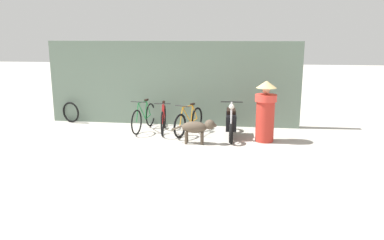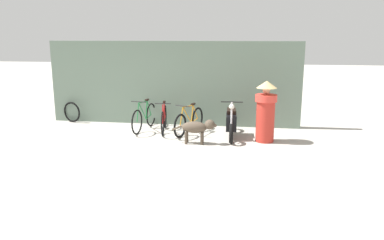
{
  "view_description": "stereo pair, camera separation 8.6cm",
  "coord_description": "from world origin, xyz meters",
  "px_view_note": "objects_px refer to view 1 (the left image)",
  "views": [
    {
      "loc": [
        2.25,
        -7.83,
        2.76
      ],
      "look_at": [
        0.96,
        1.42,
        0.65
      ],
      "focal_mm": 35.0,
      "sensor_mm": 36.0,
      "label": 1
    },
    {
      "loc": [
        2.33,
        -7.82,
        2.76
      ],
      "look_at": [
        0.96,
        1.42,
        0.65
      ],
      "focal_mm": 35.0,
      "sensor_mm": 36.0,
      "label": 2
    }
  ],
  "objects_px": {
    "bicycle_2": "(189,121)",
    "motorcycle": "(231,122)",
    "spare_tire_left": "(71,112)",
    "bicycle_0": "(144,117)",
    "person_in_robes": "(265,110)",
    "bicycle_1": "(163,119)",
    "stray_dog": "(198,127)"
  },
  "relations": [
    {
      "from": "bicycle_2",
      "to": "spare_tire_left",
      "type": "distance_m",
      "value": 4.09
    },
    {
      "from": "bicycle_1",
      "to": "spare_tire_left",
      "type": "relative_size",
      "value": 2.44
    },
    {
      "from": "bicycle_0",
      "to": "bicycle_2",
      "type": "bearing_deg",
      "value": 88.32
    },
    {
      "from": "person_in_robes",
      "to": "bicycle_0",
      "type": "bearing_deg",
      "value": -44.32
    },
    {
      "from": "bicycle_0",
      "to": "stray_dog",
      "type": "height_order",
      "value": "bicycle_0"
    },
    {
      "from": "motorcycle",
      "to": "person_in_robes",
      "type": "bearing_deg",
      "value": 67.46
    },
    {
      "from": "bicycle_0",
      "to": "motorcycle",
      "type": "bearing_deg",
      "value": 88.09
    },
    {
      "from": "bicycle_1",
      "to": "bicycle_2",
      "type": "xyz_separation_m",
      "value": [
        0.76,
        -0.09,
        -0.02
      ]
    },
    {
      "from": "bicycle_1",
      "to": "spare_tire_left",
      "type": "bearing_deg",
      "value": -111.82
    },
    {
      "from": "stray_dog",
      "to": "spare_tire_left",
      "type": "bearing_deg",
      "value": 156.86
    },
    {
      "from": "stray_dog",
      "to": "spare_tire_left",
      "type": "height_order",
      "value": "spare_tire_left"
    },
    {
      "from": "bicycle_2",
      "to": "spare_tire_left",
      "type": "relative_size",
      "value": 2.48
    },
    {
      "from": "bicycle_1",
      "to": "bicycle_0",
      "type": "bearing_deg",
      "value": -109.56
    },
    {
      "from": "motorcycle",
      "to": "person_in_robes",
      "type": "distance_m",
      "value": 1.05
    },
    {
      "from": "bicycle_0",
      "to": "motorcycle",
      "type": "xyz_separation_m",
      "value": [
        2.6,
        -0.41,
        0.03
      ]
    },
    {
      "from": "motorcycle",
      "to": "spare_tire_left",
      "type": "distance_m",
      "value": 5.32
    },
    {
      "from": "bicycle_1",
      "to": "motorcycle",
      "type": "distance_m",
      "value": 1.99
    },
    {
      "from": "bicycle_2",
      "to": "motorcycle",
      "type": "relative_size",
      "value": 0.89
    },
    {
      "from": "bicycle_0",
      "to": "spare_tire_left",
      "type": "relative_size",
      "value": 2.66
    },
    {
      "from": "motorcycle",
      "to": "bicycle_0",
      "type": "bearing_deg",
      "value": -101.5
    },
    {
      "from": "bicycle_0",
      "to": "bicycle_1",
      "type": "relative_size",
      "value": 1.09
    },
    {
      "from": "bicycle_1",
      "to": "stray_dog",
      "type": "distance_m",
      "value": 1.58
    },
    {
      "from": "person_in_robes",
      "to": "spare_tire_left",
      "type": "distance_m",
      "value": 6.29
    },
    {
      "from": "bicycle_1",
      "to": "spare_tire_left",
      "type": "xyz_separation_m",
      "value": [
        -3.24,
        0.78,
        -0.04
      ]
    },
    {
      "from": "bicycle_2",
      "to": "stray_dog",
      "type": "distance_m",
      "value": 1.08
    },
    {
      "from": "person_in_robes",
      "to": "bicycle_1",
      "type": "bearing_deg",
      "value": -44.46
    },
    {
      "from": "stray_dog",
      "to": "spare_tire_left",
      "type": "xyz_separation_m",
      "value": [
        -4.38,
        1.88,
        -0.1
      ]
    },
    {
      "from": "bicycle_0",
      "to": "bicycle_2",
      "type": "relative_size",
      "value": 1.07
    },
    {
      "from": "bicycle_1",
      "to": "stray_dog",
      "type": "bearing_deg",
      "value": 37.83
    },
    {
      "from": "bicycle_0",
      "to": "person_in_robes",
      "type": "distance_m",
      "value": 3.61
    },
    {
      "from": "bicycle_0",
      "to": "person_in_robes",
      "type": "bearing_deg",
      "value": 85.14
    },
    {
      "from": "bicycle_0",
      "to": "stray_dog",
      "type": "distance_m",
      "value": 2.15
    }
  ]
}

